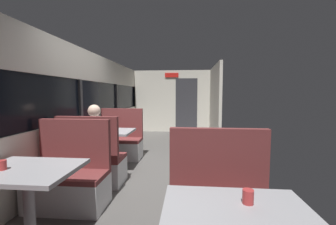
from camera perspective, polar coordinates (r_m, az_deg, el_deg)
name	(u,v)px	position (r m, az deg, el deg)	size (l,w,h in m)	color
ground_plane	(155,170)	(4.22, -3.32, -15.02)	(3.30, 9.20, 0.02)	#514F4C
carriage_window_panel_left	(80,111)	(4.43, -22.28, 0.40)	(0.09, 8.48, 2.30)	beige
carriage_end_bulkhead	(173,102)	(8.14, 1.41, 2.90)	(2.90, 0.11, 2.30)	beige
carriage_aisle_panel_right	(215,103)	(6.98, 12.23, 2.54)	(0.08, 2.40, 2.30)	beige
dining_table_near_window	(28,179)	(2.49, -33.07, -14.44)	(0.90, 0.70, 0.74)	#9E9EA3
bench_near_window_facing_entry	(69,181)	(3.14, -24.56, -16.11)	(0.95, 0.50, 1.10)	silver
dining_table_mid_window	(108,136)	(4.26, -15.45, -5.95)	(0.90, 0.70, 0.74)	#9E9EA3
bench_mid_window_facing_end	(93,164)	(3.71, -19.23, -12.65)	(0.95, 0.50, 1.10)	silver
bench_mid_window_facing_entry	(120,144)	(4.97, -12.51, -7.99)	(0.95, 0.50, 1.10)	silver
bench_front_aisle_facing_entry	(220,214)	(2.25, 13.49, -24.63)	(0.95, 0.50, 1.10)	silver
seated_passenger	(94,150)	(3.71, -18.86, -9.25)	(0.47, 0.55, 1.26)	#26262D
coffee_cup_primary	(248,197)	(1.55, 20.36, -20.09)	(0.07, 0.07, 0.09)	#B23333
coffee_cup_secondary	(2,165)	(2.53, -37.54, -10.94)	(0.07, 0.07, 0.09)	#B23333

